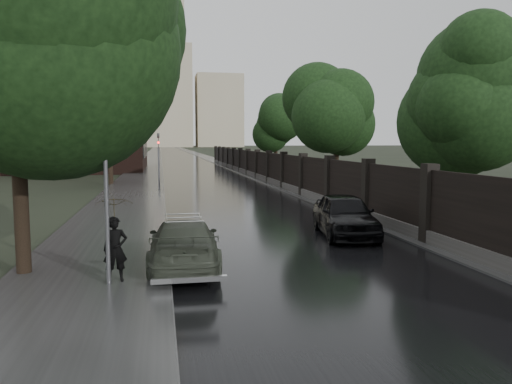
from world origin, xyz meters
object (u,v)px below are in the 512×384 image
at_px(tree_left_near, 12,16).
at_px(volga_sedan, 184,244).
at_px(tree_right_b, 337,119).
at_px(car_right_near, 345,215).
at_px(tree_left_far, 109,118).
at_px(tree_right_c, 276,127).
at_px(traffic_light, 159,156).
at_px(lamp_post, 106,175).
at_px(pedestrian_umbrella, 114,214).
at_px(tree_right_a, 459,103).

distance_m(tree_left_near, volga_sedan, 7.02).
bearing_deg(tree_right_b, car_right_near, -108.78).
height_order(tree_left_far, tree_right_b, tree_left_far).
xyz_separation_m(tree_left_near, car_right_near, (9.94, 3.84, -5.64)).
xyz_separation_m(tree_right_c, traffic_light, (-11.80, -15.01, -2.55)).
height_order(tree_right_b, lamp_post, tree_right_b).
xyz_separation_m(lamp_post, pedestrian_umbrella, (0.14, 0.24, -0.92)).
height_order(tree_right_c, pedestrian_umbrella, tree_right_c).
relative_size(lamp_post, volga_sedan, 1.12).
bearing_deg(car_right_near, traffic_light, 117.98).
bearing_deg(tree_left_far, pedestrian_umbrella, -84.46).
bearing_deg(tree_right_c, tree_left_near, -112.20).
relative_size(car_right_near, pedestrian_umbrella, 1.91).
distance_m(tree_left_near, traffic_light, 22.60).
bearing_deg(tree_right_c, tree_right_b, -90.00).
bearing_deg(tree_right_c, car_right_near, -98.84).
distance_m(tree_right_b, lamp_post, 24.33).
distance_m(lamp_post, car_right_near, 9.59).
height_order(tree_right_c, traffic_light, tree_right_c).
xyz_separation_m(traffic_light, volga_sedan, (0.70, -21.64, -1.73)).
height_order(tree_left_near, traffic_light, tree_left_near).
bearing_deg(tree_right_b, pedestrian_umbrella, -122.20).
bearing_deg(traffic_light, volga_sedan, -88.15).
xyz_separation_m(car_right_near, pedestrian_umbrella, (-7.60, -5.10, 0.98)).
bearing_deg(traffic_light, car_right_near, -69.90).
distance_m(tree_right_a, lamp_post, 14.62).
height_order(tree_left_far, volga_sedan, tree_left_far).
bearing_deg(volga_sedan, traffic_light, -85.89).
bearing_deg(tree_right_b, tree_right_a, -90.00).
bearing_deg(tree_right_a, pedestrian_umbrella, -153.86).
bearing_deg(car_right_near, volga_sedan, -141.75).
distance_m(tree_right_a, car_right_near, 6.73).
relative_size(tree_right_c, volga_sedan, 1.53).
distance_m(tree_right_b, tree_right_c, 18.00).
bearing_deg(tree_right_a, tree_left_near, -161.68).
xyz_separation_m(tree_right_a, tree_right_b, (0.00, 14.00, 0.00)).
relative_size(tree_left_near, tree_left_far, 1.24).
relative_size(tree_left_near, tree_right_a, 1.31).
bearing_deg(traffic_light, tree_right_b, -14.24).
relative_size(volga_sedan, pedestrian_umbrella, 1.91).
xyz_separation_m(tree_right_b, tree_right_c, (0.00, 18.00, 0.00)).
relative_size(lamp_post, car_right_near, 1.12).
height_order(tree_left_near, lamp_post, tree_left_near).
relative_size(tree_right_b, volga_sedan, 1.53).
xyz_separation_m(tree_right_b, volga_sedan, (-11.10, -18.65, -4.28)).
relative_size(tree_left_far, tree_right_c, 1.05).
relative_size(tree_right_a, car_right_near, 1.53).
bearing_deg(car_right_near, tree_right_c, 89.04).
bearing_deg(volga_sedan, pedestrian_umbrella, 46.47).
height_order(tree_left_near, volga_sedan, tree_left_near).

